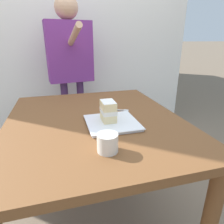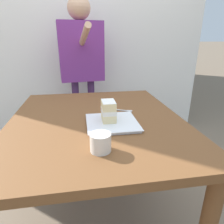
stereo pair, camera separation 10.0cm
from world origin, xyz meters
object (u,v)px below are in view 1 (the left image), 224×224
dessert_plate (112,123)px  dessert_fork (117,110)px  patio_table (95,135)px  coffee_cup (108,143)px  cake_slice (108,111)px  diner_person (70,55)px

dessert_plate → dessert_fork: 0.21m
patio_table → dessert_fork: bearing=-60.0°
dessert_plate → dessert_fork: (0.19, -0.09, -0.00)m
coffee_cup → cake_slice: bearing=-14.9°
cake_slice → dessert_fork: 0.21m
dessert_plate → dessert_fork: dessert_plate is taller
dessert_plate → coffee_cup: coffee_cup is taller
patio_table → diner_person: size_ratio=0.75×
diner_person → dessert_fork: bearing=-165.4°
patio_table → cake_slice: bearing=-145.2°
patio_table → dessert_plate: (-0.10, -0.07, 0.11)m
patio_table → dessert_plate: size_ratio=4.24×
patio_table → cake_slice: cake_slice is taller
cake_slice → coffee_cup: (-0.27, 0.07, -0.03)m
patio_table → coffee_cup: 0.38m
patio_table → dessert_fork: size_ratio=7.05×
patio_table → coffee_cup: bearing=177.9°
cake_slice → patio_table: bearing=34.8°
patio_table → dessert_plate: dessert_plate is taller
dessert_plate → cake_slice: bearing=37.3°
dessert_plate → coffee_cup: 0.26m
cake_slice → diner_person: bearing=6.5°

